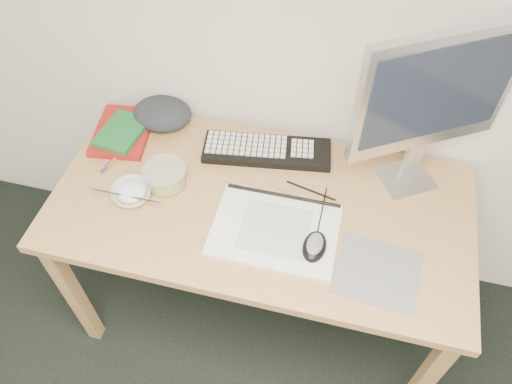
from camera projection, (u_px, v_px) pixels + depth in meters
desk at (260, 218)px, 1.73m from camera, size 1.40×0.70×0.75m
mousepad at (377, 272)px, 1.50m from camera, size 0.27×0.24×0.00m
sketchpad at (275, 230)px, 1.59m from camera, size 0.40×0.29×0.01m
keyboard at (267, 151)px, 1.80m from camera, size 0.47×0.21×0.03m
monitor at (435, 97)px, 1.44m from camera, size 0.45×0.29×0.59m
mouse at (315, 244)px, 1.53m from camera, size 0.08×0.12×0.04m
rice_bowl at (132, 193)px, 1.66m from camera, size 0.14×0.14×0.04m
chopsticks at (126, 196)px, 1.63m from camera, size 0.24×0.02×0.02m
fruit_tub at (165, 176)px, 1.69m from camera, size 0.17×0.17×0.07m
book_red at (123, 132)px, 1.86m from camera, size 0.23×0.29×0.03m
book_green at (122, 132)px, 1.83m from camera, size 0.16×0.21×0.02m
cloth_lump at (162, 113)px, 1.88m from camera, size 0.20×0.17×0.08m
pencil_pink at (244, 186)px, 1.71m from camera, size 0.19×0.05×0.01m
pencil_tan at (285, 191)px, 1.69m from camera, size 0.16×0.07×0.01m
pencil_black at (311, 191)px, 1.69m from camera, size 0.18×0.05×0.01m
marker_blue at (125, 149)px, 1.81m from camera, size 0.05×0.11×0.01m
marker_orange at (118, 156)px, 1.79m from camera, size 0.04×0.12×0.01m
marker_purple at (113, 160)px, 1.78m from camera, size 0.05×0.13×0.01m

